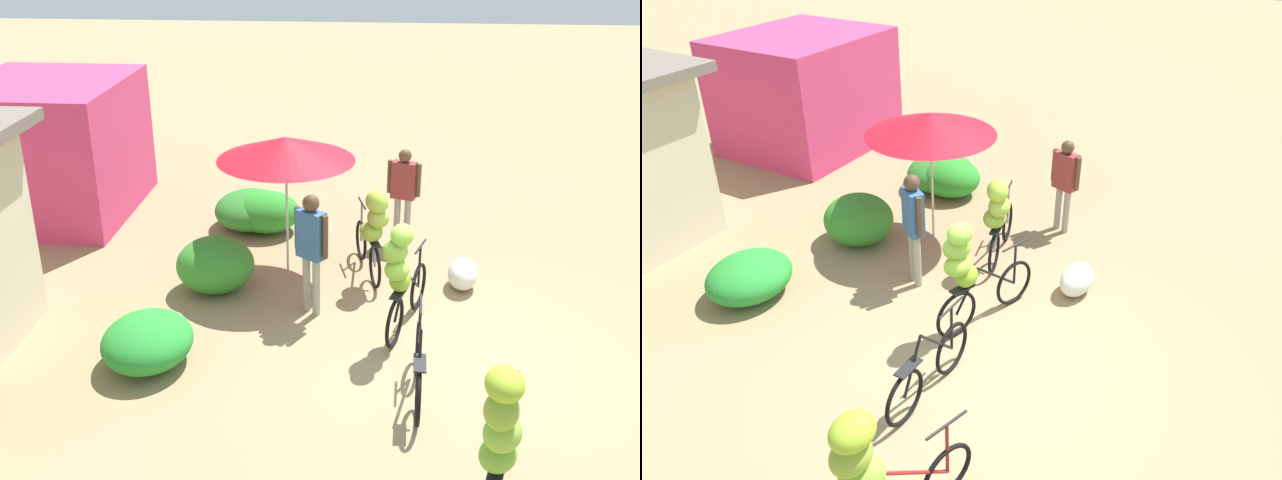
{
  "view_description": "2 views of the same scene",
  "coord_description": "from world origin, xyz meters",
  "views": [
    {
      "loc": [
        -8.09,
        0.92,
        5.24
      ],
      "look_at": [
        0.98,
        1.65,
        1.16
      ],
      "focal_mm": 41.82,
      "sensor_mm": 36.0,
      "label": 1
    },
    {
      "loc": [
        -5.29,
        -2.58,
        5.29
      ],
      "look_at": [
        0.99,
        0.94,
        1.02
      ],
      "focal_mm": 34.65,
      "sensor_mm": 36.0,
      "label": 2
    }
  ],
  "objects": [
    {
      "name": "hedge_bush_front_right",
      "position": [
        1.64,
        3.26,
        0.41
      ],
      "size": [
        1.12,
        1.16,
        0.82
      ],
      "primitive_type": "ellipsoid",
      "color": "#348629",
      "rests_on": "ground"
    },
    {
      "name": "hedge_bush_front_left",
      "position": [
        -0.36,
        3.7,
        0.31
      ],
      "size": [
        1.29,
        1.13,
        0.61
      ],
      "primitive_type": "ellipsoid",
      "color": "#278B30",
      "rests_on": "ground"
    },
    {
      "name": "bicycle_near_pile",
      "position": [
        -0.8,
        0.37,
        0.37
      ],
      "size": [
        1.64,
        0.15,
        0.98
      ],
      "color": "black",
      "rests_on": "ground"
    },
    {
      "name": "market_umbrella",
      "position": [
        2.37,
        2.27,
        1.99
      ],
      "size": [
        2.07,
        2.07,
        2.17
      ],
      "color": "beige",
      "rests_on": "ground"
    },
    {
      "name": "bicycle_center_loaded",
      "position": [
        0.48,
        0.57,
        0.98
      ],
      "size": [
        1.69,
        0.72,
        1.7
      ],
      "color": "black",
      "rests_on": "ground"
    },
    {
      "name": "ground_plane",
      "position": [
        0.0,
        0.0,
        0.0
      ],
      "size": [
        60.0,
        60.0,
        0.0
      ],
      "primitive_type": "plane",
      "color": "#977F5A"
    },
    {
      "name": "person_bystander",
      "position": [
        3.63,
        0.47,
        1.0
      ],
      "size": [
        0.32,
        0.55,
        1.64
      ],
      "color": "gray",
      "rests_on": "ground"
    },
    {
      "name": "person_vendor",
      "position": [
        1.07,
        1.78,
        1.09
      ],
      "size": [
        0.4,
        0.49,
        1.77
      ],
      "color": "gray",
      "rests_on": "ground"
    },
    {
      "name": "hedge_bush_mid",
      "position": [
        3.9,
        2.82,
        0.35
      ],
      "size": [
        1.06,
        1.14,
        0.71
      ],
      "primitive_type": "ellipsoid",
      "color": "#2B8E28",
      "rests_on": "ground"
    },
    {
      "name": "bicycle_by_shop",
      "position": [
        2.12,
        0.95,
        0.89
      ],
      "size": [
        1.61,
        0.57,
        1.51
      ],
      "color": "black",
      "rests_on": "ground"
    },
    {
      "name": "produce_sack",
      "position": [
        2.01,
        -0.41,
        0.22
      ],
      "size": [
        0.74,
        0.51,
        0.44
      ],
      "primitive_type": "ellipsoid",
      "rotation": [
        0.0,
        0.0,
        3.04
      ],
      "color": "silver",
      "rests_on": "ground"
    },
    {
      "name": "bicycle_leftmost",
      "position": [
        -2.7,
        -0.24,
        1.02
      ],
      "size": [
        1.66,
        0.63,
        1.73
      ],
      "color": "black",
      "rests_on": "ground"
    },
    {
      "name": "shop_pink",
      "position": [
        4.57,
        6.86,
        1.22
      ],
      "size": [
        3.2,
        2.8,
        2.44
      ],
      "primitive_type": "cube",
      "color": "#CF3769",
      "rests_on": "ground"
    },
    {
      "name": "hedge_bush_by_door",
      "position": [
        4.07,
        3.14,
        0.32
      ],
      "size": [
        1.4,
        1.27,
        0.64
      ],
      "primitive_type": "ellipsoid",
      "color": "#2C7B2A",
      "rests_on": "ground"
    }
  ]
}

